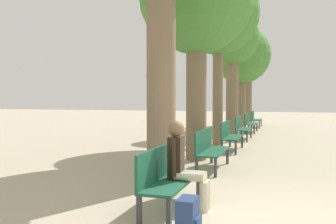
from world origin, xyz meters
TOP-DOWN VIEW (x-y plane):
  - bench_row_0 at (-1.66, 0.37)m, footprint 0.49×1.73m
  - bench_row_1 at (-1.66, 3.59)m, footprint 0.49×1.73m
  - bench_row_2 at (-1.66, 6.80)m, footprint 0.49×1.73m
  - bench_row_3 at (-1.66, 10.02)m, footprint 0.49×1.73m
  - bench_row_4 at (-1.66, 13.24)m, footprint 0.49×1.73m
  - bench_row_5 at (-1.66, 16.45)m, footprint 0.49×1.73m
  - tree_row_2 at (-2.26, 8.07)m, footprint 2.84×2.84m
  - tree_row_3 at (-2.26, 11.65)m, footprint 2.34×2.34m
  - tree_row_4 at (-2.26, 15.09)m, footprint 3.04×3.04m
  - tree_row_5 at (-2.26, 18.41)m, footprint 2.41×2.41m
  - person_seated at (-1.42, 0.46)m, footprint 0.63×0.36m
  - backpack at (-1.04, -0.70)m, footprint 0.25×0.35m

SIDE VIEW (x-z plane):
  - backpack at x=-1.04m, z-range 0.00..0.48m
  - bench_row_0 at x=-1.66m, z-range 0.06..0.98m
  - bench_row_1 at x=-1.66m, z-range 0.06..0.98m
  - bench_row_2 at x=-1.66m, z-range 0.06..0.98m
  - bench_row_3 at x=-1.66m, z-range 0.06..0.98m
  - bench_row_4 at x=-1.66m, z-range 0.06..0.98m
  - bench_row_5 at x=-1.66m, z-range 0.06..0.98m
  - person_seated at x=-1.42m, z-range 0.03..1.34m
  - tree_row_4 at x=-2.26m, z-range 1.14..6.57m
  - tree_row_5 at x=-2.26m, z-range 1.29..6.58m
  - tree_row_3 at x=-2.26m, z-range 1.37..6.83m
  - tree_row_2 at x=-2.26m, z-range 1.52..7.51m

